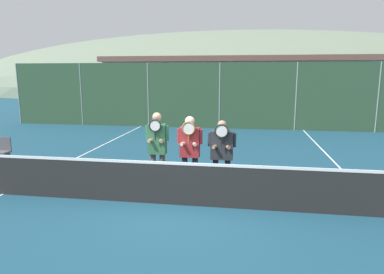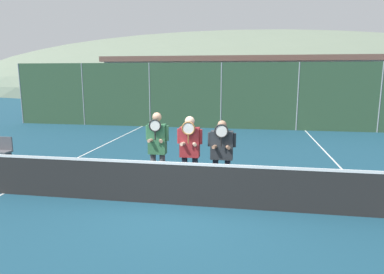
{
  "view_description": "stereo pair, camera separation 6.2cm",
  "coord_description": "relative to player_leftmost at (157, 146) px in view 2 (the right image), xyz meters",
  "views": [
    {
      "loc": [
        1.35,
        -6.62,
        2.69
      ],
      "look_at": [
        0.13,
        0.96,
        1.27
      ],
      "focal_mm": 32.0,
      "sensor_mm": 36.0,
      "label": 1
    },
    {
      "loc": [
        1.41,
        -6.61,
        2.69
      ],
      "look_at": [
        0.13,
        0.96,
        1.27
      ],
      "focal_mm": 32.0,
      "sensor_mm": 36.0,
      "label": 2
    }
  ],
  "objects": [
    {
      "name": "fence_back",
      "position": [
        0.65,
        9.48,
        0.54
      ],
      "size": [
        21.91,
        0.06,
        3.23
      ],
      "color": "gray",
      "rests_on": "ground_plane"
    },
    {
      "name": "hill_distant",
      "position": [
        0.65,
        48.31,
        -1.07
      ],
      "size": [
        91.79,
        50.99,
        17.85
      ],
      "color": "slate",
      "rests_on": "ground_plane"
    },
    {
      "name": "player_center_left",
      "position": [
        0.76,
        -0.04,
        -0.02
      ],
      "size": [
        0.57,
        0.34,
        1.77
      ],
      "color": "#232838",
      "rests_on": "ground_plane"
    },
    {
      "name": "car_far_left",
      "position": [
        -5.04,
        11.9,
        -0.15
      ],
      "size": [
        4.51,
        2.0,
        1.82
      ],
      "color": "slate",
      "rests_on": "ground_plane"
    },
    {
      "name": "court_line_left_sideline",
      "position": [
        -3.42,
        2.19,
        -1.07
      ],
      "size": [
        0.05,
        16.0,
        0.01
      ],
      "primitive_type": "cube",
      "color": "white",
      "rests_on": "ground_plane"
    },
    {
      "name": "player_center_right",
      "position": [
        1.47,
        0.02,
        -0.07
      ],
      "size": [
        0.63,
        0.34,
        1.68
      ],
      "color": "#232838",
      "rests_on": "ground_plane"
    },
    {
      "name": "ground_plane",
      "position": [
        0.65,
        -0.81,
        -1.07
      ],
      "size": [
        120.0,
        120.0,
        0.0
      ],
      "primitive_type": "plane",
      "color": "navy"
    },
    {
      "name": "clubhouse_building",
      "position": [
        1.47,
        18.12,
        0.88
      ],
      "size": [
        19.62,
        5.5,
        3.87
      ],
      "color": "beige",
      "rests_on": "ground_plane"
    },
    {
      "name": "car_left_of_center",
      "position": [
        -0.18,
        11.96,
        -0.19
      ],
      "size": [
        4.23,
        1.95,
        1.71
      ],
      "color": "#B2B7BC",
      "rests_on": "ground_plane"
    },
    {
      "name": "car_center",
      "position": [
        4.66,
        11.93,
        -0.14
      ],
      "size": [
        4.48,
        1.93,
        1.85
      ],
      "color": "maroon",
      "rests_on": "ground_plane"
    },
    {
      "name": "player_leftmost",
      "position": [
        0.0,
        0.0,
        0.0
      ],
      "size": [
        0.54,
        0.34,
        1.83
      ],
      "color": "#56565B",
      "rests_on": "ground_plane"
    },
    {
      "name": "tennis_net",
      "position": [
        0.65,
        -0.81,
        -0.6
      ],
      "size": [
        10.94,
        0.09,
        1.02
      ],
      "color": "gray",
      "rests_on": "ground_plane"
    },
    {
      "name": "court_line_right_sideline",
      "position": [
        4.72,
        2.19,
        -1.07
      ],
      "size": [
        0.05,
        16.0,
        0.01
      ],
      "primitive_type": "cube",
      "color": "white",
      "rests_on": "ground_plane"
    }
  ]
}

